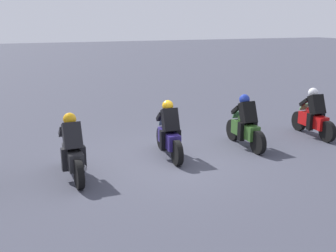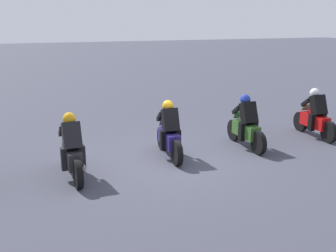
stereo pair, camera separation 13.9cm
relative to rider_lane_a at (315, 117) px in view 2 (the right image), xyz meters
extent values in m
plane|color=#393B47|center=(-0.34, 5.01, -0.62)|extent=(120.00, 120.00, 0.00)
cylinder|color=black|center=(0.70, -0.06, -0.30)|extent=(0.65, 0.20, 0.64)
cylinder|color=black|center=(-0.69, 0.06, -0.30)|extent=(0.65, 0.20, 0.64)
cube|color=#BB0F0F|center=(0.00, 0.00, -0.12)|extent=(1.12, 0.41, 0.40)
ellipsoid|color=#BB0F0F|center=(0.10, -0.01, 0.18)|extent=(0.50, 0.34, 0.24)
cube|color=red|center=(-0.50, 0.05, -0.10)|extent=(0.07, 0.16, 0.08)
cylinder|color=#A5A5AD|center=(-0.36, -0.13, -0.25)|extent=(0.43, 0.14, 0.10)
cube|color=black|center=(-0.10, 0.01, 0.40)|extent=(0.52, 0.44, 0.66)
sphere|color=silver|center=(0.12, -0.01, 0.74)|extent=(0.33, 0.33, 0.30)
cube|color=#5B9761|center=(0.50, -0.04, 0.22)|extent=(0.18, 0.27, 0.23)
cube|color=black|center=(-0.10, 0.21, -0.12)|extent=(0.19, 0.16, 0.52)
cube|color=black|center=(-0.13, -0.19, -0.12)|extent=(0.19, 0.16, 0.52)
cube|color=black|center=(0.30, 0.16, 0.42)|extent=(0.39, 0.13, 0.31)
cube|color=black|center=(0.27, -0.20, 0.42)|extent=(0.39, 0.13, 0.31)
cylinder|color=black|center=(0.58, 2.54, -0.30)|extent=(0.65, 0.18, 0.64)
cylinder|color=black|center=(-0.82, 2.62, -0.30)|extent=(0.65, 0.18, 0.64)
cube|color=#305922|center=(-0.12, 2.58, -0.12)|extent=(1.12, 0.38, 0.40)
ellipsoid|color=#305922|center=(-0.02, 2.57, 0.18)|extent=(0.50, 0.33, 0.24)
cube|color=red|center=(-0.63, 2.61, -0.10)|extent=(0.07, 0.16, 0.08)
cylinder|color=#A5A5AD|center=(-0.48, 2.44, -0.25)|extent=(0.43, 0.12, 0.10)
cube|color=black|center=(-0.22, 2.59, 0.40)|extent=(0.51, 0.43, 0.66)
sphere|color=navy|center=(0.00, 2.57, 0.74)|extent=(0.32, 0.32, 0.30)
cube|color=#4D7257|center=(0.38, 2.55, 0.22)|extent=(0.17, 0.27, 0.23)
cube|color=black|center=(-0.23, 2.79, -0.12)|extent=(0.19, 0.15, 0.52)
cube|color=black|center=(-0.25, 2.39, -0.12)|extent=(0.19, 0.15, 0.52)
cube|color=black|center=(0.17, 2.74, 0.42)|extent=(0.39, 0.12, 0.31)
cube|color=black|center=(0.15, 2.38, 0.42)|extent=(0.39, 0.12, 0.31)
cylinder|color=black|center=(0.61, 4.86, -0.30)|extent=(0.65, 0.21, 0.64)
cylinder|color=black|center=(-0.78, 5.00, -0.30)|extent=(0.65, 0.21, 0.64)
cube|color=navy|center=(-0.08, 4.93, -0.12)|extent=(1.13, 0.44, 0.40)
ellipsoid|color=navy|center=(0.02, 4.92, 0.18)|extent=(0.51, 0.35, 0.24)
cube|color=red|center=(-0.59, 4.98, -0.10)|extent=(0.08, 0.17, 0.08)
cylinder|color=#A5A5AD|center=(-0.45, 4.81, -0.25)|extent=(0.43, 0.14, 0.10)
cube|color=black|center=(-0.18, 4.94, 0.40)|extent=(0.52, 0.45, 0.66)
sphere|color=orange|center=(0.04, 4.92, 0.74)|extent=(0.33, 0.33, 0.30)
cube|color=slate|center=(0.41, 4.88, 0.22)|extent=(0.18, 0.27, 0.23)
cube|color=black|center=(-0.18, 5.14, -0.12)|extent=(0.19, 0.16, 0.52)
cube|color=black|center=(-0.22, 4.74, -0.12)|extent=(0.19, 0.16, 0.52)
cube|color=black|center=(0.21, 5.08, 0.42)|extent=(0.39, 0.14, 0.31)
cube|color=black|center=(0.18, 4.72, 0.42)|extent=(0.39, 0.14, 0.31)
cylinder|color=black|center=(0.11, 7.54, -0.30)|extent=(0.64, 0.14, 0.64)
cylinder|color=black|center=(-1.29, 7.55, -0.30)|extent=(0.64, 0.14, 0.64)
cube|color=#262628|center=(-0.59, 7.55, -0.12)|extent=(1.10, 0.33, 0.40)
ellipsoid|color=#262628|center=(-0.49, 7.55, 0.18)|extent=(0.48, 0.30, 0.24)
cube|color=red|center=(-1.10, 7.55, -0.10)|extent=(0.06, 0.16, 0.08)
cylinder|color=#A5A5AD|center=(-0.94, 7.39, -0.25)|extent=(0.42, 0.10, 0.10)
cube|color=black|center=(-0.69, 7.55, 0.40)|extent=(0.49, 0.40, 0.66)
sphere|color=orange|center=(-0.47, 7.55, 0.74)|extent=(0.30, 0.30, 0.30)
cube|color=slate|center=(-0.09, 7.54, 0.22)|extent=(0.16, 0.26, 0.23)
cube|color=black|center=(-0.71, 7.75, -0.12)|extent=(0.18, 0.14, 0.52)
cube|color=black|center=(-0.71, 7.35, -0.12)|extent=(0.18, 0.14, 0.52)
cube|color=black|center=(-0.31, 7.72, 0.42)|extent=(0.39, 0.10, 0.31)
cube|color=black|center=(-0.31, 7.36, 0.42)|extent=(0.39, 0.10, 0.31)
camera|label=1|loc=(-9.58, 8.97, 2.91)|focal=43.45mm
camera|label=2|loc=(-9.63, 8.84, 2.91)|focal=43.45mm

